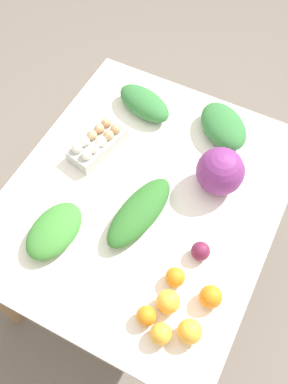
% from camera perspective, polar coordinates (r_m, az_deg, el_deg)
% --- Properties ---
extents(ground_plane, '(8.00, 8.00, 0.00)m').
position_cam_1_polar(ground_plane, '(2.38, 0.00, -9.84)').
color(ground_plane, '#70665B').
extents(dining_table, '(1.22, 1.03, 0.77)m').
position_cam_1_polar(dining_table, '(1.78, 0.00, -2.00)').
color(dining_table, silver).
rests_on(dining_table, ground_plane).
extents(cabbage_purple, '(0.19, 0.19, 0.19)m').
position_cam_1_polar(cabbage_purple, '(1.66, 10.13, 2.73)').
color(cabbage_purple, '#7A2D75').
rests_on(cabbage_purple, dining_table).
extents(egg_carton, '(0.28, 0.17, 0.09)m').
position_cam_1_polar(egg_carton, '(1.79, -6.24, 6.54)').
color(egg_carton, '#B7B7B2').
rests_on(egg_carton, dining_table).
extents(greens_bunch_dandelion, '(0.21, 0.30, 0.09)m').
position_cam_1_polar(greens_bunch_dandelion, '(1.92, 0.03, 11.77)').
color(greens_bunch_dandelion, '#337538').
rests_on(greens_bunch_dandelion, dining_table).
extents(greens_bunch_beet_tops, '(0.37, 0.19, 0.08)m').
position_cam_1_polar(greens_bunch_beet_tops, '(1.60, -0.61, -2.69)').
color(greens_bunch_beet_tops, '#2D6B28').
rests_on(greens_bunch_beet_tops, dining_table).
extents(greens_bunch_kale, '(0.30, 0.31, 0.10)m').
position_cam_1_polar(greens_bunch_kale, '(1.86, 10.53, 8.65)').
color(greens_bunch_kale, '#337538').
rests_on(greens_bunch_kale, dining_table).
extents(greens_bunch_chard, '(0.27, 0.19, 0.08)m').
position_cam_1_polar(greens_bunch_chard, '(1.60, -11.88, -5.05)').
color(greens_bunch_chard, '#3D8433').
rests_on(greens_bunch_chard, dining_table).
extents(beet_root, '(0.07, 0.07, 0.07)m').
position_cam_1_polar(beet_root, '(1.56, 7.55, -7.81)').
color(beet_root, maroon).
rests_on(beet_root, dining_table).
extents(orange_0, '(0.08, 0.08, 0.08)m').
position_cam_1_polar(orange_0, '(1.48, 3.23, -14.39)').
color(orange_0, '#F9A833').
rests_on(orange_0, dining_table).
extents(orange_1, '(0.08, 0.08, 0.08)m').
position_cam_1_polar(orange_1, '(1.50, 8.89, -13.62)').
color(orange_1, orange).
rests_on(orange_1, dining_table).
extents(orange_2, '(0.07, 0.07, 0.07)m').
position_cam_1_polar(orange_2, '(1.47, 0.29, -16.19)').
color(orange_2, orange).
rests_on(orange_2, dining_table).
extents(orange_3, '(0.07, 0.07, 0.07)m').
position_cam_1_polar(orange_3, '(1.45, 2.26, -18.36)').
color(orange_3, '#F9A833').
rests_on(orange_3, dining_table).
extents(orange_4, '(0.07, 0.07, 0.07)m').
position_cam_1_polar(orange_4, '(1.51, 4.18, -11.26)').
color(orange_4, orange).
rests_on(orange_4, dining_table).
extents(orange_5, '(0.08, 0.08, 0.08)m').
position_cam_1_polar(orange_5, '(1.46, 6.11, -18.01)').
color(orange_5, '#F9A833').
rests_on(orange_5, dining_table).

